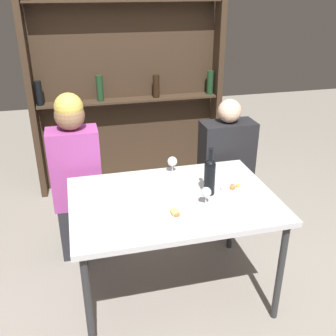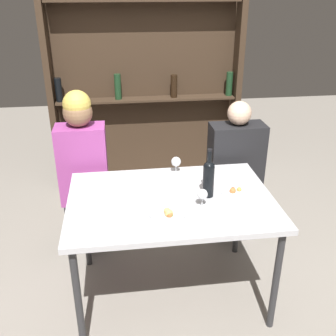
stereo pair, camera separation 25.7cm
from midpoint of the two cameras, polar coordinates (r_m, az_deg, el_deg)
name	(u,v)px [view 2 (the right image)]	position (r m, az deg, el deg)	size (l,w,h in m)	color
ground_plane	(171,291)	(2.98, 2.96, -17.51)	(10.00, 10.00, 0.00)	gray
dining_table	(171,207)	(2.56, 3.31, -5.70)	(1.31, 0.91, 0.78)	silver
wine_rack_wall	(146,85)	(4.10, -1.41, 11.89)	(1.95, 0.21, 2.14)	#38281C
wine_bottle	(209,177)	(2.51, 8.85, -1.36)	(0.07, 0.07, 0.33)	black
wine_glass_0	(176,162)	(2.82, 3.79, 0.80)	(0.07, 0.07, 0.12)	silver
wine_glass_1	(202,195)	(2.42, 8.07, -3.96)	(0.07, 0.07, 0.12)	silver
food_plate_0	(168,213)	(2.35, 3.11, -6.57)	(0.23, 0.23, 0.05)	silver
food_plate_1	(235,191)	(2.64, 12.45, -3.37)	(0.19, 0.19, 0.04)	white
seated_person_left	(84,175)	(3.11, -9.79, -1.08)	(0.37, 0.22, 1.34)	#26262B
seated_person_right	(234,177)	(3.32, 11.80, -1.39)	(0.43, 0.22, 1.21)	#26262B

